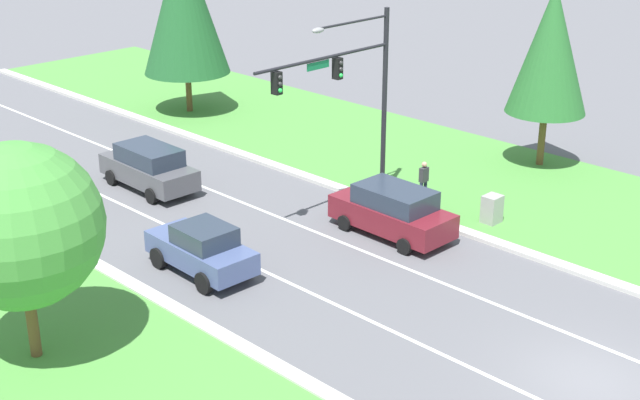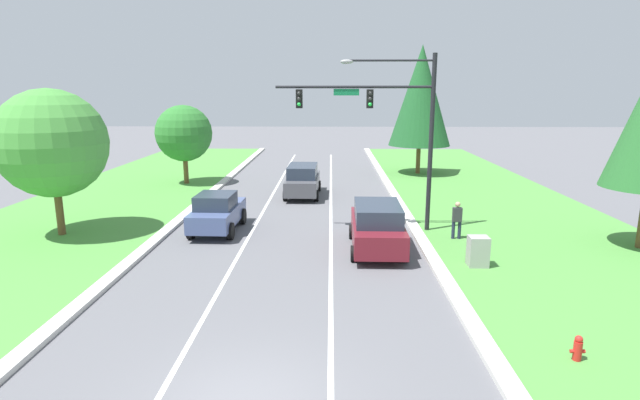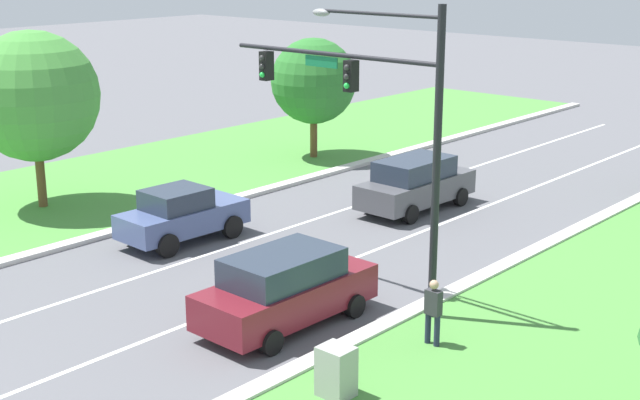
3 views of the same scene
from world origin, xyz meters
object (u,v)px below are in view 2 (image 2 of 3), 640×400
object	(u,v)px
graphite_suv	(303,180)
pedestrian	(457,219)
burgundy_suv	(377,226)
traffic_signal_mast	(387,116)
slate_blue_sedan	(217,212)
conifer_far_right_tree	(421,96)
oak_near_left_tree	(184,133)
utility_cabinet	(478,252)
oak_far_left_tree	(52,143)
fire_hydrant	(578,350)

from	to	relation	value
graphite_suv	pedestrian	world-z (taller)	graphite_suv
graphite_suv	burgundy_suv	xyz separation A→B (m)	(3.56, -10.42, -0.01)
traffic_signal_mast	pedestrian	bearing A→B (deg)	-25.15
slate_blue_sedan	conifer_far_right_tree	world-z (taller)	conifer_far_right_tree
pedestrian	oak_near_left_tree	bearing A→B (deg)	-38.37
traffic_signal_mast	oak_near_left_tree	world-z (taller)	traffic_signal_mast
oak_near_left_tree	conifer_far_right_tree	size ratio (longest dim) A/B	0.56
utility_cabinet	conifer_far_right_tree	size ratio (longest dim) A/B	0.12
traffic_signal_mast	pedestrian	xyz separation A→B (m)	(2.92, -1.37, -4.25)
burgundy_suv	oak_far_left_tree	size ratio (longest dim) A/B	0.75
slate_blue_sedan	conifer_far_right_tree	distance (m)	20.51
utility_cabinet	oak_far_left_tree	world-z (taller)	oak_far_left_tree
conifer_far_right_tree	oak_far_left_tree	world-z (taller)	conifer_far_right_tree
traffic_signal_mast	slate_blue_sedan	bearing A→B (deg)	-178.59
utility_cabinet	oak_near_left_tree	world-z (taller)	oak_near_left_tree
graphite_suv	oak_near_left_tree	xyz separation A→B (m)	(-8.15, 3.58, 2.49)
fire_hydrant	utility_cabinet	bearing A→B (deg)	94.41
slate_blue_sedan	utility_cabinet	distance (m)	11.40
conifer_far_right_tree	oak_far_left_tree	size ratio (longest dim) A/B	1.50
traffic_signal_mast	fire_hydrant	world-z (taller)	traffic_signal_mast
traffic_signal_mast	slate_blue_sedan	world-z (taller)	traffic_signal_mast
oak_near_left_tree	conifer_far_right_tree	xyz separation A→B (m)	(16.49, 4.54, 2.42)
utility_cabinet	oak_far_left_tree	xyz separation A→B (m)	(-17.14, 3.68, 3.50)
burgundy_suv	oak_far_left_tree	xyz separation A→B (m)	(-13.70, 1.61, 3.12)
graphite_suv	oak_near_left_tree	size ratio (longest dim) A/B	0.91
slate_blue_sedan	fire_hydrant	world-z (taller)	slate_blue_sedan
pedestrian	oak_near_left_tree	distance (m)	19.97
utility_cabinet	fire_hydrant	distance (m)	6.46
burgundy_suv	utility_cabinet	size ratio (longest dim) A/B	4.10
slate_blue_sedan	oak_far_left_tree	xyz separation A→B (m)	(-6.71, -0.90, 3.18)
conifer_far_right_tree	slate_blue_sedan	bearing A→B (deg)	-126.29
slate_blue_sedan	graphite_suv	bearing A→B (deg)	68.33
conifer_far_right_tree	oak_near_left_tree	bearing A→B (deg)	-164.62
oak_far_left_tree	fire_hydrant	bearing A→B (deg)	-29.83
fire_hydrant	oak_near_left_tree	bearing A→B (deg)	124.80
oak_far_left_tree	oak_near_left_tree	bearing A→B (deg)	80.87
graphite_suv	fire_hydrant	bearing A→B (deg)	-67.31
burgundy_suv	pedestrian	size ratio (longest dim) A/B	2.85
fire_hydrant	graphite_suv	bearing A→B (deg)	111.61
graphite_suv	utility_cabinet	distance (m)	14.33
burgundy_suv	utility_cabinet	world-z (taller)	burgundy_suv
oak_far_left_tree	burgundy_suv	bearing A→B (deg)	-6.69
utility_cabinet	oak_near_left_tree	size ratio (longest dim) A/B	0.22
conifer_far_right_tree	oak_far_left_tree	distance (m)	25.13
oak_far_left_tree	pedestrian	bearing A→B (deg)	-0.95
oak_near_left_tree	traffic_signal_mast	bearing A→B (deg)	-42.62
graphite_suv	oak_far_left_tree	bearing A→B (deg)	-137.91
fire_hydrant	oak_near_left_tree	world-z (taller)	oak_near_left_tree
oak_near_left_tree	oak_far_left_tree	bearing A→B (deg)	-99.13
graphite_suv	pedestrian	bearing A→B (deg)	-51.09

